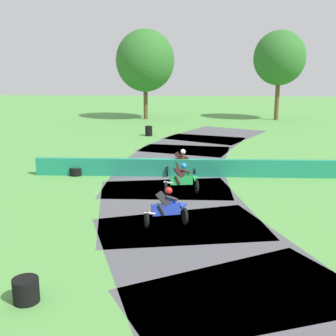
{
  "coord_description": "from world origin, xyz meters",
  "views": [
    {
      "loc": [
        1.22,
        -21.35,
        5.58
      ],
      "look_at": [
        0.1,
        -1.97,
        0.9
      ],
      "focal_mm": 45.63,
      "sensor_mm": 36.0,
      "label": 1
    }
  ],
  "objects_px": {
    "tire_stack_near": "(149,131)",
    "tire_stack_mid_a": "(76,172)",
    "motorcycle_chase_green": "(183,179)",
    "tire_stack_mid_b": "(26,290)",
    "motorcycle_lead_orange": "(182,163)",
    "motorcycle_trailing_blue": "(168,207)"
  },
  "relations": [
    {
      "from": "motorcycle_lead_orange",
      "to": "tire_stack_mid_b",
      "type": "distance_m",
      "value": 12.84
    },
    {
      "from": "motorcycle_chase_green",
      "to": "tire_stack_mid_a",
      "type": "xyz_separation_m",
      "value": [
        -5.63,
        2.8,
        -0.43
      ]
    },
    {
      "from": "motorcycle_trailing_blue",
      "to": "tire_stack_mid_a",
      "type": "xyz_separation_m",
      "value": [
        -5.18,
        6.8,
        -0.45
      ]
    },
    {
      "from": "motorcycle_chase_green",
      "to": "tire_stack_mid_b",
      "type": "height_order",
      "value": "motorcycle_chase_green"
    },
    {
      "from": "motorcycle_chase_green",
      "to": "motorcycle_trailing_blue",
      "type": "bearing_deg",
      "value": -96.37
    },
    {
      "from": "tire_stack_mid_b",
      "to": "motorcycle_chase_green",
      "type": "bearing_deg",
      "value": 69.1
    },
    {
      "from": "tire_stack_near",
      "to": "tire_stack_mid_a",
      "type": "bearing_deg",
      "value": -100.84
    },
    {
      "from": "tire_stack_mid_a",
      "to": "tire_stack_mid_b",
      "type": "relative_size",
      "value": 1.05
    },
    {
      "from": "motorcycle_lead_orange",
      "to": "tire_stack_mid_b",
      "type": "relative_size",
      "value": 2.65
    },
    {
      "from": "motorcycle_trailing_blue",
      "to": "tire_stack_mid_b",
      "type": "bearing_deg",
      "value": -120.32
    },
    {
      "from": "tire_stack_near",
      "to": "motorcycle_chase_green",
      "type": "bearing_deg",
      "value": -78.74
    },
    {
      "from": "motorcycle_trailing_blue",
      "to": "tire_stack_mid_a",
      "type": "bearing_deg",
      "value": 127.3
    },
    {
      "from": "motorcycle_lead_orange",
      "to": "tire_stack_near",
      "type": "xyz_separation_m",
      "value": [
        -3.02,
        12.74,
        -0.26
      ]
    },
    {
      "from": "motorcycle_chase_green",
      "to": "tire_stack_mid_a",
      "type": "height_order",
      "value": "motorcycle_chase_green"
    },
    {
      "from": "motorcycle_chase_green",
      "to": "tire_stack_mid_a",
      "type": "relative_size",
      "value": 2.52
    },
    {
      "from": "motorcycle_chase_green",
      "to": "motorcycle_trailing_blue",
      "type": "xyz_separation_m",
      "value": [
        -0.45,
        -4.0,
        0.02
      ]
    },
    {
      "from": "motorcycle_lead_orange",
      "to": "tire_stack_mid_a",
      "type": "xyz_separation_m",
      "value": [
        -5.5,
        -0.24,
        -0.46
      ]
    },
    {
      "from": "motorcycle_chase_green",
      "to": "motorcycle_trailing_blue",
      "type": "distance_m",
      "value": 4.02
    },
    {
      "from": "motorcycle_lead_orange",
      "to": "tire_stack_mid_b",
      "type": "bearing_deg",
      "value": -105.54
    },
    {
      "from": "motorcycle_trailing_blue",
      "to": "motorcycle_lead_orange",
      "type": "bearing_deg",
      "value": 87.36
    },
    {
      "from": "motorcycle_trailing_blue",
      "to": "tire_stack_near",
      "type": "bearing_deg",
      "value": 97.76
    },
    {
      "from": "tire_stack_near",
      "to": "tire_stack_mid_a",
      "type": "xyz_separation_m",
      "value": [
        -2.48,
        -12.98,
        -0.2
      ]
    }
  ]
}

